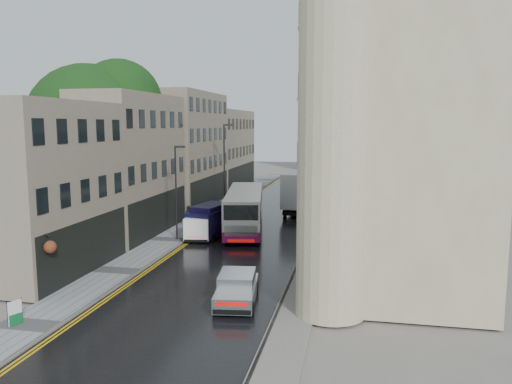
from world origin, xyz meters
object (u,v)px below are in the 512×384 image
(cream_bus, at_px, (226,218))
(lamp_post_near, at_px, (176,193))
(tree_near, at_px, (90,148))
(navy_van, at_px, (190,223))
(tree_far, at_px, (158,149))
(lamp_post_far, at_px, (224,167))
(white_van, at_px, (186,230))
(pedestrian, at_px, (189,218))
(estate_sign, at_px, (15,313))
(silver_hatchback, at_px, (215,298))
(white_lorry, at_px, (285,194))

(cream_bus, relative_size, lamp_post_near, 1.72)
(tree_near, height_order, navy_van, tree_near)
(tree_far, relative_size, lamp_post_far, 1.44)
(white_van, bearing_deg, lamp_post_far, 87.11)
(lamp_post_far, bearing_deg, cream_bus, -90.61)
(tree_far, bearing_deg, pedestrian, -56.43)
(estate_sign, bearing_deg, tree_far, 123.30)
(pedestrian, distance_m, lamp_post_near, 4.32)
(tree_near, relative_size, lamp_post_near, 1.97)
(tree_near, height_order, silver_hatchback, tree_near)
(cream_bus, relative_size, white_lorry, 1.54)
(tree_far, xyz_separation_m, navy_van, (7.90, -13.30, -4.88))
(tree_near, distance_m, lamp_post_far, 15.45)
(tree_near, distance_m, lamp_post_near, 8.02)
(tree_far, distance_m, lamp_post_far, 7.18)
(lamp_post_near, bearing_deg, lamp_post_far, 77.78)
(cream_bus, relative_size, white_van, 2.82)
(tree_near, height_order, white_van, tree_near)
(pedestrian, bearing_deg, lamp_post_far, -76.89)
(lamp_post_far, bearing_deg, white_van, -102.47)
(navy_van, xyz_separation_m, estate_sign, (-2.07, -17.24, -0.70))
(navy_van, relative_size, lamp_post_near, 0.74)
(white_van, bearing_deg, tree_far, 112.47)
(tree_near, height_order, cream_bus, tree_near)
(lamp_post_near, bearing_deg, white_lorry, 48.70)
(navy_van, xyz_separation_m, pedestrian, (-1.16, 3.13, -0.23))
(tree_near, xyz_separation_m, pedestrian, (7.04, 2.84, -5.82))
(tree_far, distance_m, white_lorry, 14.27)
(white_van, relative_size, pedestrian, 2.14)
(lamp_post_near, bearing_deg, tree_near, 162.43)
(navy_van, height_order, lamp_post_far, lamp_post_far)
(tree_far, height_order, cream_bus, tree_far)
(tree_near, relative_size, tree_far, 1.11)
(tree_near, distance_m, white_van, 10.20)
(cream_bus, distance_m, silver_hatchback, 15.39)
(lamp_post_far, bearing_deg, silver_hatchback, -92.07)
(white_van, xyz_separation_m, pedestrian, (-1.16, 4.01, 0.13))
(lamp_post_near, distance_m, estate_sign, 17.18)
(tree_near, relative_size, cream_bus, 1.15)
(navy_van, xyz_separation_m, lamp_post_far, (-0.96, 13.71, 3.08))
(silver_hatchback, relative_size, lamp_post_far, 0.49)
(white_van, xyz_separation_m, estate_sign, (-2.07, -16.36, -0.33))
(white_lorry, bearing_deg, cream_bus, -101.68)
(silver_hatchback, bearing_deg, tree_near, 127.50)
(pedestrian, bearing_deg, estate_sign, 101.59)
(cream_bus, height_order, silver_hatchback, cream_bus)
(white_lorry, xyz_separation_m, navy_van, (-5.64, -11.52, -0.74))
(tree_near, xyz_separation_m, white_van, (8.20, -1.18, -5.95))
(white_van, relative_size, navy_van, 0.82)
(tree_far, bearing_deg, white_van, -60.87)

